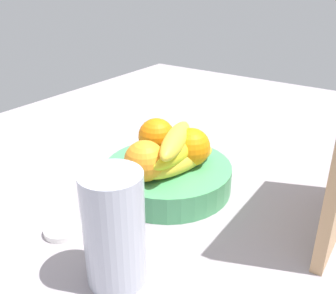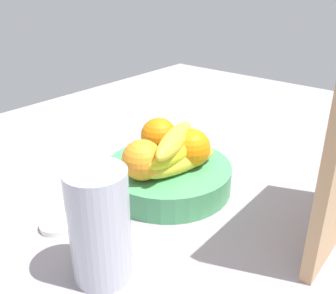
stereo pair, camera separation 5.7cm
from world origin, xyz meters
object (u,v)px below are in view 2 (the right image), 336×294
(banana_bunch, at_px, (178,151))
(jar_lid, at_px, (58,225))
(orange_front_left, at_px, (159,136))
(fruit_bowl, at_px, (168,177))
(orange_front_right, at_px, (142,160))
(orange_center, at_px, (191,148))
(thermos_tumbler, at_px, (100,226))

(banana_bunch, height_order, jar_lid, banana_bunch)
(orange_front_left, relative_size, banana_bunch, 0.43)
(fruit_bowl, height_order, orange_front_left, orange_front_left)
(orange_front_right, relative_size, banana_bunch, 0.43)
(fruit_bowl, relative_size, orange_front_right, 3.32)
(orange_center, relative_size, thermos_tumbler, 0.45)
(thermos_tumbler, bearing_deg, orange_center, -170.31)
(thermos_tumbler, relative_size, jar_lid, 2.80)
(fruit_bowl, distance_m, jar_lid, 0.23)
(banana_bunch, xyz_separation_m, jar_lid, (0.22, -0.09, -0.09))
(fruit_bowl, height_order, banana_bunch, banana_bunch)
(banana_bunch, relative_size, thermos_tumbler, 1.03)
(orange_center, bearing_deg, thermos_tumbler, 9.69)
(orange_center, height_order, jar_lid, orange_center)
(thermos_tumbler, height_order, jar_lid, thermos_tumbler)
(orange_front_left, height_order, orange_front_right, same)
(fruit_bowl, relative_size, jar_lid, 4.15)
(jar_lid, bearing_deg, banana_bunch, 156.86)
(orange_front_left, height_order, banana_bunch, banana_bunch)
(banana_bunch, bearing_deg, thermos_tumbler, 12.25)
(fruit_bowl, height_order, orange_center, orange_center)
(fruit_bowl, height_order, thermos_tumbler, thermos_tumbler)
(thermos_tumbler, bearing_deg, jar_lid, -99.50)
(orange_front_right, distance_m, banana_bunch, 0.07)
(fruit_bowl, bearing_deg, orange_front_right, -2.14)
(banana_bunch, distance_m, jar_lid, 0.25)
(orange_front_left, relative_size, orange_front_right, 1.00)
(banana_bunch, bearing_deg, fruit_bowl, -101.15)
(thermos_tumbler, xyz_separation_m, jar_lid, (-0.02, -0.15, -0.08))
(jar_lid, bearing_deg, orange_front_right, 158.28)
(fruit_bowl, xyz_separation_m, jar_lid, (0.22, -0.06, -0.02))
(jar_lid, bearing_deg, fruit_bowl, 164.13)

